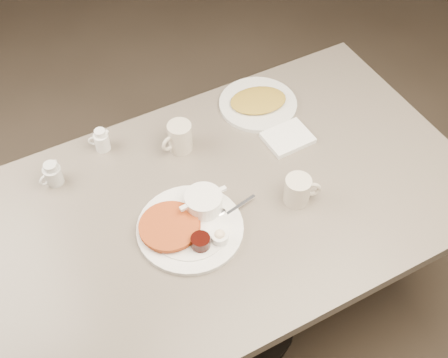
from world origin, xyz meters
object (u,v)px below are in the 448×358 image
diner_table (227,231)px  creamer_right (101,140)px  main_plate (190,222)px  creamer_left (53,174)px  coffee_mug_far (179,137)px  coffee_mug_near (298,190)px  hash_plate (258,103)px

diner_table → creamer_right: 0.49m
main_plate → creamer_left: size_ratio=4.76×
main_plate → coffee_mug_far: coffee_mug_far is taller
coffee_mug_near → creamer_right: bearing=132.7°
coffee_mug_far → creamer_left: 0.40m
coffee_mug_far → main_plate: bearing=-110.2°
diner_table → coffee_mug_far: (-0.04, 0.25, 0.22)m
creamer_right → hash_plate: size_ratio=0.25×
coffee_mug_near → hash_plate: bearing=75.7°
coffee_mug_near → coffee_mug_far: size_ratio=1.02×
diner_table → main_plate: size_ratio=3.93×
main_plate → coffee_mug_near: (0.32, -0.06, 0.02)m
coffee_mug_far → creamer_left: coffee_mug_far is taller
diner_table → hash_plate: hash_plate is taller
main_plate → creamer_left: 0.45m
coffee_mug_far → creamer_right: bearing=151.8°
coffee_mug_near → coffee_mug_far: (-0.22, 0.35, 0.00)m
coffee_mug_near → creamer_left: bearing=146.4°
hash_plate → main_plate: bearing=-141.2°
main_plate → coffee_mug_far: size_ratio=3.29×
creamer_right → hash_plate: creamer_right is taller
creamer_left → hash_plate: size_ratio=0.25×
creamer_right → creamer_left: bearing=-160.9°
main_plate → creamer_right: bearing=105.2°
coffee_mug_near → diner_table: bearing=150.5°
diner_table → coffee_mug_near: 0.30m
coffee_mug_far → hash_plate: size_ratio=0.36×
main_plate → creamer_left: (-0.29, 0.35, 0.01)m
main_plate → hash_plate: bearing=38.8°
diner_table → creamer_left: creamer_left is taller
coffee_mug_far → diner_table: bearing=-82.0°
main_plate → coffee_mug_near: 0.33m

